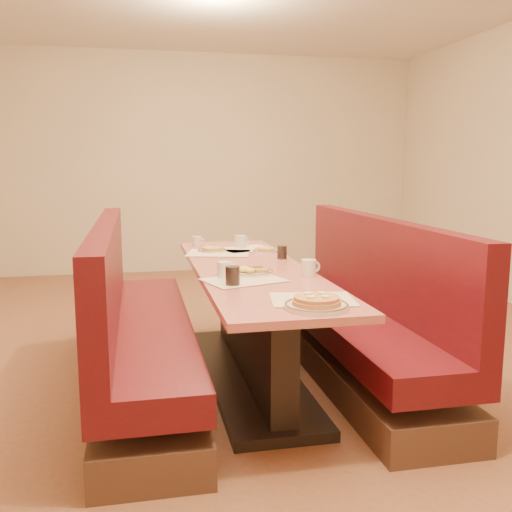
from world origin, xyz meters
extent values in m
plane|color=#9E6647|center=(0.00, 0.00, 0.00)|extent=(8.00, 8.00, 0.00)
cube|color=beige|center=(0.00, 4.00, 1.40)|extent=(6.00, 0.04, 2.80)
cube|color=black|center=(0.00, 0.00, 0.03)|extent=(0.55, 1.88, 0.06)
cube|color=black|center=(0.00, 0.00, 0.35)|extent=(0.15, 1.75, 0.71)
cube|color=#CF6D60|center=(0.00, 0.00, 0.73)|extent=(0.70, 2.50, 0.04)
cube|color=#4C3326|center=(-0.68, 0.00, 0.10)|extent=(0.55, 2.50, 0.20)
cube|color=#570F11|center=(-0.68, 0.00, 0.37)|extent=(0.55, 2.50, 0.16)
cube|color=#570F11|center=(-0.89, 0.00, 0.75)|extent=(0.12, 2.50, 0.60)
cube|color=#4C3326|center=(0.68, 0.00, 0.10)|extent=(0.55, 2.50, 0.20)
cube|color=#570F11|center=(0.68, 0.00, 0.37)|extent=(0.55, 2.50, 0.16)
cube|color=#570F11|center=(0.89, 0.00, 0.75)|extent=(0.12, 2.50, 0.60)
cube|color=#F4DDBF|center=(-0.12, -0.39, 0.75)|extent=(0.51, 0.44, 0.00)
cube|color=#F4DDBF|center=(0.12, -0.92, 0.75)|extent=(0.44, 0.36, 0.00)
cube|color=#F4DDBF|center=(-0.12, 0.61, 0.75)|extent=(0.52, 0.44, 0.00)
cube|color=#F4DDBF|center=(0.12, 0.78, 0.75)|extent=(0.49, 0.43, 0.00)
cylinder|color=silver|center=(0.09, -1.08, 0.76)|extent=(0.30, 0.30, 0.02)
torus|color=brown|center=(0.09, -1.08, 0.77)|extent=(0.29, 0.29, 0.01)
cylinder|color=#D08A4A|center=(0.09, -1.08, 0.78)|extent=(0.22, 0.22, 0.02)
cylinder|color=#D08A4A|center=(0.09, -1.08, 0.80)|extent=(0.21, 0.21, 0.02)
cylinder|color=#FFEBA6|center=(0.13, -1.05, 0.81)|extent=(0.04, 0.04, 0.01)
cylinder|color=#FFEBA6|center=(0.06, -1.04, 0.81)|extent=(0.04, 0.04, 0.01)
cylinder|color=#FFEBA6|center=(0.05, -1.11, 0.81)|extent=(0.04, 0.04, 0.01)
cylinder|color=#FFEBA6|center=(0.12, -1.11, 0.81)|extent=(0.04, 0.04, 0.01)
cylinder|color=silver|center=(-0.04, -0.21, 0.76)|extent=(0.27, 0.27, 0.02)
torus|color=brown|center=(-0.04, -0.21, 0.77)|extent=(0.27, 0.27, 0.01)
ellipsoid|color=yellow|center=(-0.09, -0.24, 0.79)|extent=(0.07, 0.07, 0.04)
ellipsoid|color=yellow|center=(-0.06, -0.27, 0.78)|extent=(0.06, 0.06, 0.03)
ellipsoid|color=yellow|center=(-0.11, -0.20, 0.78)|extent=(0.05, 0.05, 0.03)
cylinder|color=brown|center=(-0.01, -0.19, 0.78)|extent=(0.10, 0.05, 0.02)
cylinder|color=brown|center=(-0.01, -0.16, 0.78)|extent=(0.10, 0.05, 0.02)
cube|color=#C37C3C|center=(0.01, -0.25, 0.78)|extent=(0.09, 0.07, 0.02)
cylinder|color=silver|center=(0.24, 0.62, 0.76)|extent=(0.20, 0.20, 0.01)
torus|color=brown|center=(0.24, 0.62, 0.76)|extent=(0.19, 0.19, 0.01)
cylinder|color=gold|center=(0.24, 0.62, 0.77)|extent=(0.14, 0.14, 0.01)
ellipsoid|color=yellow|center=(0.21, 0.63, 0.78)|extent=(0.04, 0.04, 0.02)
cylinder|color=silver|center=(-0.16, 0.71, 0.76)|extent=(0.22, 0.22, 0.02)
torus|color=brown|center=(-0.16, 0.71, 0.77)|extent=(0.21, 0.21, 0.01)
cylinder|color=gold|center=(-0.16, 0.71, 0.78)|extent=(0.15, 0.15, 0.02)
ellipsoid|color=yellow|center=(-0.18, 0.73, 0.78)|extent=(0.05, 0.05, 0.02)
cylinder|color=silver|center=(0.28, -0.33, 0.80)|extent=(0.09, 0.09, 0.10)
torus|color=silver|center=(0.33, -0.32, 0.80)|extent=(0.07, 0.03, 0.07)
cylinder|color=black|center=(0.28, -0.33, 0.84)|extent=(0.08, 0.08, 0.01)
cylinder|color=silver|center=(-0.21, -0.29, 0.80)|extent=(0.09, 0.09, 0.09)
torus|color=silver|center=(-0.17, -0.28, 0.80)|extent=(0.07, 0.03, 0.07)
cylinder|color=black|center=(-0.21, -0.29, 0.84)|extent=(0.08, 0.08, 0.01)
cylinder|color=silver|center=(0.09, 0.88, 0.80)|extent=(0.09, 0.09, 0.10)
torus|color=silver|center=(0.14, 0.90, 0.80)|extent=(0.07, 0.04, 0.07)
cylinder|color=black|center=(0.09, 0.88, 0.84)|extent=(0.08, 0.08, 0.01)
cylinder|color=silver|center=(-0.24, 1.04, 0.79)|extent=(0.07, 0.07, 0.08)
torus|color=silver|center=(-0.20, 1.03, 0.79)|extent=(0.06, 0.03, 0.05)
cylinder|color=black|center=(-0.24, 1.04, 0.82)|extent=(0.06, 0.06, 0.01)
cylinder|color=black|center=(-0.20, -0.51, 0.80)|extent=(0.07, 0.07, 0.11)
cylinder|color=silver|center=(-0.20, -0.51, 0.80)|extent=(0.08, 0.08, 0.11)
cylinder|color=black|center=(0.28, 0.30, 0.80)|extent=(0.06, 0.06, 0.09)
cylinder|color=silver|center=(0.28, 0.30, 0.80)|extent=(0.07, 0.07, 0.09)
camera|label=1|loc=(-0.70, -3.50, 1.41)|focal=40.00mm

